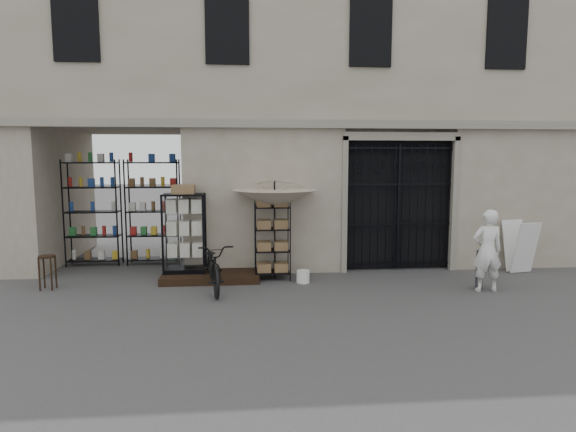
{
  "coord_description": "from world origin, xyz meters",
  "views": [
    {
      "loc": [
        -1.68,
        -8.32,
        2.53
      ],
      "look_at": [
        -0.8,
        1.4,
        1.35
      ],
      "focal_mm": 30.0,
      "sensor_mm": 36.0,
      "label": 1
    }
  ],
  "objects": [
    {
      "name": "steel_bollard",
      "position": [
        2.84,
        0.43,
        0.38
      ],
      "size": [
        0.16,
        0.16,
        0.75
      ],
      "primitive_type": "cylinder",
      "rotation": [
        0.0,
        0.0,
        0.19
      ],
      "color": "#4C4F57",
      "rests_on": "ground"
    },
    {
      "name": "bicycle",
      "position": [
        -2.29,
        0.79,
        0.0
      ],
      "size": [
        0.78,
        1.04,
        1.8
      ],
      "primitive_type": "imported",
      "rotation": [
        0.0,
        0.0,
        0.17
      ],
      "color": "black",
      "rests_on": "ground"
    },
    {
      "name": "iron_gate",
      "position": [
        1.75,
        2.28,
        1.5
      ],
      "size": [
        2.5,
        0.21,
        3.0
      ],
      "color": "black",
      "rests_on": "ground"
    },
    {
      "name": "wire_rack",
      "position": [
        -1.11,
        1.58,
        0.79
      ],
      "size": [
        0.85,
        0.74,
        1.62
      ],
      "rotation": [
        0.0,
        0.0,
        -0.41
      ],
      "color": "black",
      "rests_on": "ground"
    },
    {
      "name": "shop_shelving",
      "position": [
        -4.55,
        3.3,
        1.25
      ],
      "size": [
        2.7,
        0.5,
        2.5
      ],
      "primitive_type": "cube",
      "color": "black",
      "rests_on": "ground"
    },
    {
      "name": "main_building",
      "position": [
        0.0,
        4.0,
        4.5
      ],
      "size": [
        14.0,
        4.0,
        9.0
      ],
      "primitive_type": "cube",
      "color": "#A49889",
      "rests_on": "ground"
    },
    {
      "name": "shopkeeper",
      "position": [
        2.89,
        0.27,
        0.0
      ],
      "size": [
        0.64,
        1.59,
        0.38
      ],
      "primitive_type": "imported",
      "rotation": [
        0.0,
        0.0,
        3.1
      ],
      "color": "white",
      "rests_on": "ground"
    },
    {
      "name": "easel_sign",
      "position": [
        4.38,
        1.64,
        0.58
      ],
      "size": [
        0.64,
        0.71,
        1.13
      ],
      "rotation": [
        0.0,
        0.0,
        0.18
      ],
      "color": "silver",
      "rests_on": "ground"
    },
    {
      "name": "shop_recess",
      "position": [
        -4.5,
        2.8,
        1.5
      ],
      "size": [
        3.0,
        1.7,
        3.0
      ],
      "primitive_type": "cube",
      "color": "black",
      "rests_on": "ground"
    },
    {
      "name": "wooden_stool",
      "position": [
        -5.49,
        1.14,
        0.35
      ],
      "size": [
        0.33,
        0.33,
        0.66
      ],
      "rotation": [
        0.0,
        0.0,
        0.04
      ],
      "color": "black",
      "rests_on": "ground"
    },
    {
      "name": "market_umbrella",
      "position": [
        -1.06,
        1.63,
        1.79
      ],
      "size": [
        1.79,
        1.81,
        2.48
      ],
      "rotation": [
        0.0,
        0.0,
        0.2
      ],
      "color": "black",
      "rests_on": "ground"
    },
    {
      "name": "ground",
      "position": [
        0.0,
        0.0,
        0.0
      ],
      "size": [
        80.0,
        80.0,
        0.0
      ],
      "primitive_type": "plane",
      "color": "black",
      "rests_on": "ground"
    },
    {
      "name": "step_platform",
      "position": [
        -2.4,
        1.55,
        0.07
      ],
      "size": [
        2.0,
        0.9,
        0.15
      ],
      "primitive_type": "cube",
      "color": "black",
      "rests_on": "ground"
    },
    {
      "name": "white_bucket",
      "position": [
        -0.51,
        1.2,
        0.13
      ],
      "size": [
        0.33,
        0.33,
        0.25
      ],
      "primitive_type": "cylinder",
      "rotation": [
        0.0,
        0.0,
        0.3
      ],
      "color": "white",
      "rests_on": "ground"
    },
    {
      "name": "display_cabinet",
      "position": [
        -2.94,
        1.73,
        0.89
      ],
      "size": [
        0.95,
        0.79,
        1.78
      ],
      "rotation": [
        0.0,
        0.0,
        -0.41
      ],
      "color": "black",
      "rests_on": "step_platform"
    }
  ]
}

